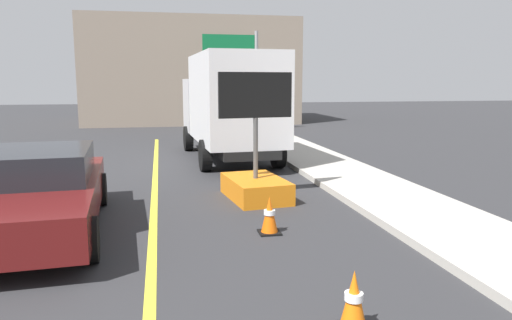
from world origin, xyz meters
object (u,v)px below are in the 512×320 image
object	(u,v)px
arrow_board_trailer	(256,177)
traffic_cone_mid_lane	(354,301)
box_truck	(230,104)
traffic_cone_far_lane	(270,215)
highway_guide_sign	(241,63)
pickup_car	(35,191)

from	to	relation	value
arrow_board_trailer	traffic_cone_mid_lane	size ratio (longest dim) A/B	4.19
box_truck	traffic_cone_far_lane	size ratio (longest dim) A/B	10.68
highway_guide_sign	pickup_car	bearing A→B (deg)	-111.21
arrow_board_trailer	traffic_cone_far_lane	bearing A→B (deg)	-95.73
traffic_cone_far_lane	pickup_car	bearing A→B (deg)	167.62
pickup_car	highway_guide_sign	size ratio (longest dim) A/B	1.02
highway_guide_sign	traffic_cone_mid_lane	distance (m)	20.26
box_truck	traffic_cone_far_lane	world-z (taller)	box_truck
pickup_car	box_truck	bearing A→B (deg)	58.22
highway_guide_sign	traffic_cone_far_lane	distance (m)	17.08
arrow_board_trailer	pickup_car	size ratio (longest dim) A/B	0.53
highway_guide_sign	traffic_cone_far_lane	size ratio (longest dim) A/B	7.93
arrow_board_trailer	pickup_car	bearing A→B (deg)	-158.72
traffic_cone_mid_lane	pickup_car	bearing A→B (deg)	133.78
pickup_car	traffic_cone_far_lane	distance (m)	3.93
arrow_board_trailer	pickup_car	xyz separation A→B (m)	(-4.06, -1.58, 0.22)
box_truck	arrow_board_trailer	bearing A→B (deg)	-92.28
arrow_board_trailer	box_truck	world-z (taller)	box_truck
box_truck	highway_guide_sign	bearing A→B (deg)	78.20
arrow_board_trailer	traffic_cone_far_lane	size ratio (longest dim) A/B	4.28
traffic_cone_mid_lane	traffic_cone_far_lane	world-z (taller)	traffic_cone_mid_lane
box_truck	pickup_car	bearing A→B (deg)	-121.78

